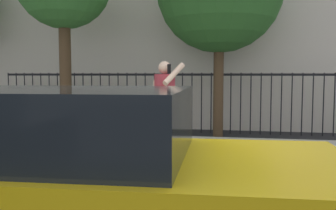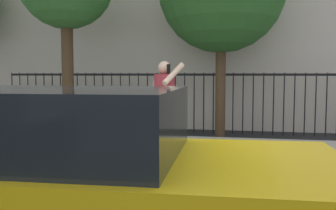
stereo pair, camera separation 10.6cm
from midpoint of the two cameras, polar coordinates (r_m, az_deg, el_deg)
The scene contains 4 objects.
sidewalk at distance 6.58m, azimuth 4.83°, elevation -8.46°, with size 28.00×4.40×0.15m, color #B2ADA3.
iron_fence at distance 10.12m, azimuth 6.88°, elevation 1.52°, with size 12.03×0.04×1.60m.
taxi_yellow at distance 3.24m, azimuth -13.90°, elevation -10.98°, with size 4.28×2.01×1.45m.
pedestrian_on_phone at distance 6.28m, azimuth -1.16°, elevation 0.31°, with size 0.71×0.61×1.62m.
Camera 1 is at (0.55, -4.19, 1.57)m, focal length 40.87 mm.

